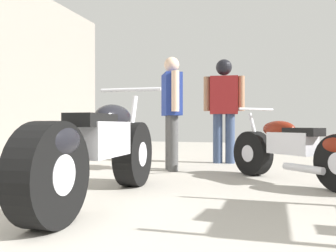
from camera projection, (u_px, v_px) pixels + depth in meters
The scene contains 5 objects.
ground_plane at pixel (183, 183), 3.78m from camera, with size 16.87×16.87×0.00m, color #A8A399.
motorcycle_maroon_cruiser at pixel (99, 150), 2.81m from camera, with size 0.65×2.18×1.02m.
motorcycle_black_naked at pixel (294, 150), 3.74m from camera, with size 1.40×1.40×0.85m.
mechanic_in_blue at pixel (172, 106), 4.80m from camera, with size 0.40×0.61×1.59m.
mechanic_with_helmet at pixel (224, 101), 5.68m from camera, with size 0.68×0.30×1.73m.
Camera 1 is at (0.97, -0.14, 0.65)m, focal length 36.59 mm.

